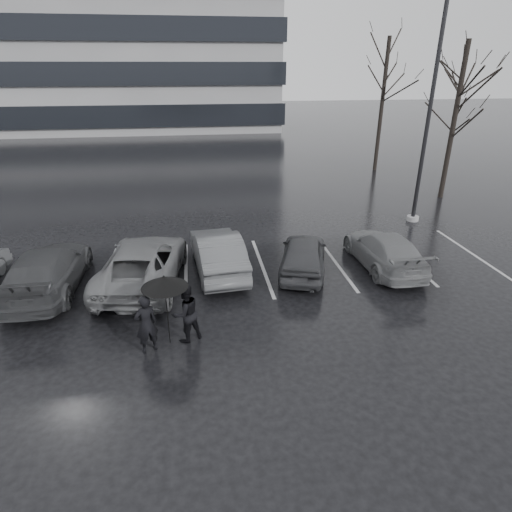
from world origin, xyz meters
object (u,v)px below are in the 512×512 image
object	(u,v)px
pedestrian_right	(186,313)
pedestrian_left	(146,324)
tree_north	(382,107)
car_east	(384,250)
car_west_c	(47,270)
lamp_post	(428,119)
car_main	(303,254)
tree_ne	(453,123)
car_west_b	(143,263)
tree_east	(454,123)
car_west_a	(218,252)

from	to	relation	value
pedestrian_right	pedestrian_left	bearing A→B (deg)	-11.13
tree_north	car_east	bearing A→B (deg)	-111.60
pedestrian_right	tree_north	world-z (taller)	tree_north
car_east	pedestrian_left	bearing A→B (deg)	25.35
car_west_c	lamp_post	size ratio (longest dim) A/B	0.49
car_main	car_east	world-z (taller)	car_main
car_east	tree_ne	size ratio (longest dim) A/B	0.64
car_east	tree_north	distance (m)	16.67
car_west_b	tree_east	bearing A→B (deg)	-144.89
lamp_post	pedestrian_left	bearing A→B (deg)	-143.59
car_east	lamp_post	bearing A→B (deg)	-128.34
car_west_b	tree_north	xyz separation A→B (m)	(14.58, 15.19, 3.52)
car_west_a	tree_ne	world-z (taller)	tree_ne
car_west_a	pedestrian_right	size ratio (longest dim) A/B	2.66
car_west_c	tree_north	bearing A→B (deg)	-139.23
pedestrian_right	lamp_post	xyz separation A→B (m)	(10.67, 8.24, 3.81)
car_west_a	car_east	bearing A→B (deg)	169.77
car_west_c	tree_north	distance (m)	23.58
car_east	tree_north	world-z (taller)	tree_north
car_west_a	tree_east	xyz separation A→B (m)	(13.03, 7.62, 3.27)
tree_east	tree_ne	distance (m)	4.74
pedestrian_right	tree_ne	size ratio (longest dim) A/B	0.24
car_west_c	car_east	distance (m)	11.64
car_west_a	tree_ne	xyz separation A→B (m)	(15.53, 11.62, 2.77)
car_east	tree_ne	world-z (taller)	tree_ne
lamp_post	tree_east	distance (m)	5.00
car_west_a	car_west_c	world-z (taller)	car_west_a
lamp_post	tree_ne	size ratio (longest dim) A/B	1.45
car_west_a	car_west_b	world-z (taller)	car_west_a
pedestrian_right	tree_east	bearing A→B (deg)	-171.20
car_west_b	lamp_post	world-z (taller)	lamp_post
car_west_b	tree_north	size ratio (longest dim) A/B	0.62
car_west_b	pedestrian_left	size ratio (longest dim) A/B	3.25
car_main	pedestrian_right	distance (m)	5.52
pedestrian_right	car_main	bearing A→B (deg)	-169.37
car_main	car_west_c	xyz separation A→B (m)	(-8.62, -0.13, 0.06)
tree_ne	pedestrian_right	bearing A→B (deg)	-136.51
tree_north	pedestrian_left	bearing A→B (deg)	-126.44
pedestrian_right	tree_north	distance (m)	23.17
car_east	pedestrian_right	xyz separation A→B (m)	(-7.15, -3.65, 0.19)
pedestrian_left	tree_north	xyz separation A→B (m)	(14.13, 19.14, 3.44)
car_west_b	tree_ne	xyz separation A→B (m)	(18.08, 12.19, 2.77)
car_west_c	tree_east	xyz separation A→B (m)	(18.63, 8.25, 3.28)
car_west_b	car_west_c	world-z (taller)	car_west_b
tree_ne	pedestrian_left	bearing A→B (deg)	-137.53
pedestrian_left	tree_north	distance (m)	24.04
pedestrian_left	pedestrian_right	bearing A→B (deg)	173.81
car_west_a	tree_north	distance (m)	19.26
tree_east	tree_ne	world-z (taller)	tree_east
car_main	pedestrian_right	size ratio (longest dim) A/B	2.32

